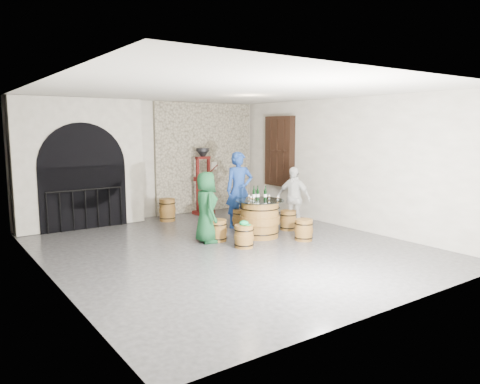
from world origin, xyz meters
TOP-DOWN VIEW (x-y plane):
  - ground at (0.00, 0.00)m, footprint 8.00×8.00m
  - wall_back at (0.00, 4.00)m, footprint 8.00×0.00m
  - wall_front at (0.00, -4.00)m, footprint 8.00×0.00m
  - wall_left at (-3.50, 0.00)m, footprint 0.00×8.00m
  - wall_right at (3.50, 0.00)m, footprint 0.00×8.00m
  - ceiling at (0.00, 0.00)m, footprint 8.00×8.00m
  - stone_facing_panel at (1.80, 3.94)m, footprint 3.20×0.12m
  - arched_opening at (-1.90, 3.74)m, footprint 3.10×0.60m
  - shuttered_window at (3.38, 2.40)m, footprint 0.23×1.10m
  - barrel_table at (1.10, 0.37)m, footprint 1.11×1.11m
  - barrel_stool_left at (0.11, 0.59)m, footprint 0.42×0.42m
  - barrel_stool_far at (1.27, 1.37)m, footprint 0.42×0.42m
  - barrel_stool_right at (2.11, 0.53)m, footprint 0.42×0.42m
  - barrel_stool_near_right at (1.69, -0.47)m, footprint 0.42×0.42m
  - barrel_stool_near_left at (0.25, -0.20)m, footprint 0.42×0.42m
  - green_cap at (0.26, -0.20)m, footprint 0.24×0.19m
  - person_green at (-0.15, 0.64)m, footprint 0.64×0.84m
  - person_blue at (1.29, 1.44)m, footprint 0.79×0.64m
  - person_white at (2.30, 0.56)m, footprint 0.66×0.97m
  - wine_bottle_left at (1.00, 0.46)m, footprint 0.08×0.08m
  - wine_bottle_center at (1.22, 0.31)m, footprint 0.08×0.08m
  - wine_bottle_right at (1.08, 0.42)m, footprint 0.08×0.08m
  - tasting_glass_a at (0.89, 0.31)m, footprint 0.05×0.05m
  - tasting_glass_b at (1.38, 0.37)m, footprint 0.05×0.05m
  - tasting_glass_c at (0.96, 0.59)m, footprint 0.05×0.05m
  - tasting_glass_d at (1.24, 0.67)m, footprint 0.05×0.05m
  - tasting_glass_e at (1.44, 0.14)m, footprint 0.05×0.05m
  - tasting_glass_f at (0.88, 0.41)m, footprint 0.05×0.05m
  - side_barrel at (0.18, 3.21)m, footprint 0.45×0.45m
  - corking_press at (1.47, 3.49)m, footprint 0.81×0.49m
  - control_box at (2.05, 3.86)m, footprint 0.18×0.10m

SIDE VIEW (x-z plane):
  - ground at x=0.00m, z-range 0.00..0.00m
  - barrel_stool_left at x=0.11m, z-range 0.00..0.47m
  - barrel_stool_far at x=1.27m, z-range 0.00..0.47m
  - barrel_stool_right at x=2.11m, z-range 0.00..0.47m
  - barrel_stool_near_right at x=1.69m, z-range 0.00..0.47m
  - barrel_stool_near_left at x=0.25m, z-range 0.00..0.47m
  - side_barrel at x=0.18m, z-range 0.00..0.60m
  - barrel_table at x=1.10m, z-range 0.00..0.85m
  - green_cap at x=0.26m, z-range 0.46..0.57m
  - person_white at x=2.30m, z-range 0.00..1.53m
  - person_green at x=-0.15m, z-range 0.00..1.54m
  - tasting_glass_a at x=0.89m, z-range 0.85..0.95m
  - tasting_glass_b at x=1.38m, z-range 0.85..0.95m
  - tasting_glass_c at x=0.96m, z-range 0.85..0.95m
  - tasting_glass_d at x=1.24m, z-range 0.85..0.95m
  - tasting_glass_e at x=1.44m, z-range 0.85..0.95m
  - tasting_glass_f at x=0.88m, z-range 0.85..0.95m
  - person_blue at x=1.29m, z-range 0.00..1.89m
  - wine_bottle_left at x=1.00m, z-range 0.82..1.14m
  - wine_bottle_center at x=1.22m, z-range 0.82..1.14m
  - wine_bottle_right at x=1.08m, z-range 0.82..1.14m
  - corking_press at x=1.47m, z-range 0.16..2.06m
  - control_box at x=2.05m, z-range 1.24..1.46m
  - arched_opening at x=-1.90m, z-range -0.01..3.18m
  - wall_back at x=0.00m, z-range -2.40..5.60m
  - wall_front at x=0.00m, z-range -2.40..5.60m
  - wall_left at x=-3.50m, z-range -2.40..5.60m
  - wall_right at x=3.50m, z-range -2.40..5.60m
  - stone_facing_panel at x=1.80m, z-range 0.01..3.19m
  - shuttered_window at x=3.38m, z-range 0.80..2.80m
  - ceiling at x=0.00m, z-range 3.20..3.20m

